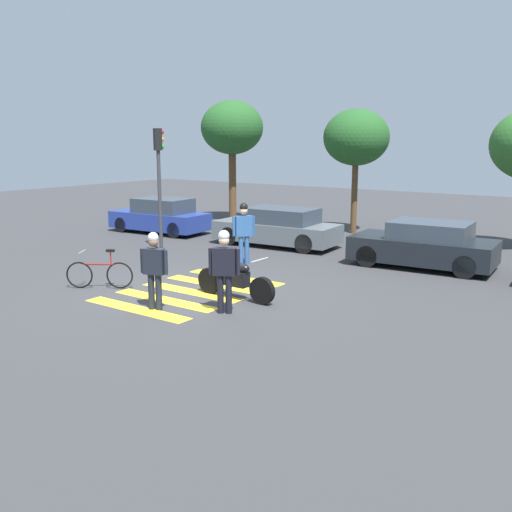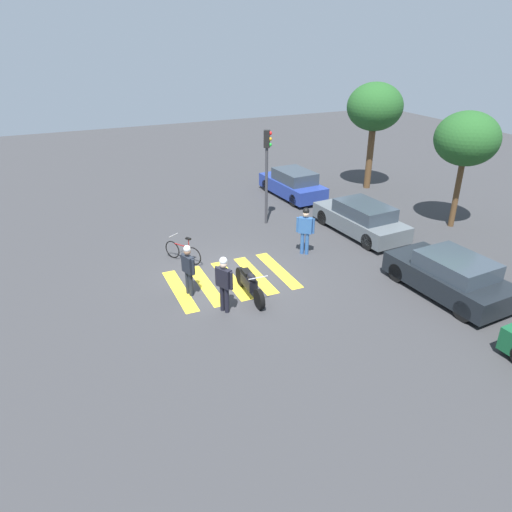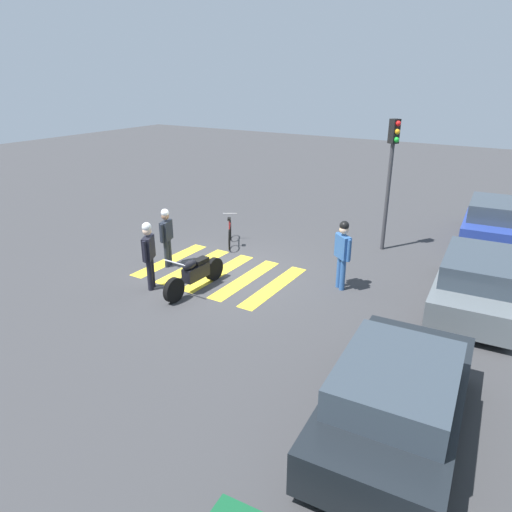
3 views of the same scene
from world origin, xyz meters
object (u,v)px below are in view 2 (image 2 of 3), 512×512
police_motorcycle (250,283)px  car_black_suv (450,276)px  pedestrian_bystander (305,227)px  car_grey_coupe (361,219)px  officer_by_motorcycle (224,280)px  leaning_bicycle (183,252)px  officer_on_foot (188,267)px  traffic_light_pole (267,162)px  car_blue_hatchback (293,184)px

police_motorcycle → car_black_suv: (2.46, 5.87, 0.19)m
pedestrian_bystander → car_grey_coupe: pedestrian_bystander is taller
officer_by_motorcycle → leaning_bicycle: bearing=-177.4°
officer_on_foot → car_black_suv: officer_on_foot is taller
traffic_light_pole → car_blue_hatchback: bearing=135.2°
officer_by_motorcycle → traffic_light_pole: size_ratio=0.45×
officer_by_motorcycle → car_black_suv: size_ratio=0.43×
officer_by_motorcycle → pedestrian_bystander: bearing=121.8°
car_grey_coupe → traffic_light_pole: (-2.64, -3.07, 2.07)m
pedestrian_bystander → traffic_light_pole: bearing=179.4°
car_grey_coupe → car_blue_hatchback: bearing=-177.0°
police_motorcycle → car_blue_hatchback: bearing=144.4°
officer_by_motorcycle → traffic_light_pole: traffic_light_pole is taller
leaning_bicycle → car_black_suv: 9.16m
car_black_suv → police_motorcycle: bearing=-112.8°
police_motorcycle → traffic_light_pole: bearing=150.0°
police_motorcycle → pedestrian_bystander: bearing=123.3°
police_motorcycle → car_grey_coupe: bearing=114.8°
officer_on_foot → pedestrian_bystander: 5.01m
car_blue_hatchback → car_grey_coupe: bearing=3.0°
leaning_bicycle → car_blue_hatchback: (-5.02, 7.20, 0.28)m
police_motorcycle → officer_on_foot: bearing=-117.3°
leaning_bicycle → officer_on_foot: size_ratio=0.84×
police_motorcycle → traffic_light_pole: size_ratio=0.55×
police_motorcycle → officer_by_motorcycle: officer_by_motorcycle is taller
pedestrian_bystander → car_black_suv: bearing=30.9°
leaning_bicycle → car_black_suv: car_black_suv is taller
pedestrian_bystander → traffic_light_pole: 3.83m
leaning_bicycle → traffic_light_pole: 5.46m
police_motorcycle → pedestrian_bystander: (-2.07, 3.16, 0.62)m
officer_on_foot → car_black_suv: 8.30m
police_motorcycle → pedestrian_bystander: 3.83m
leaning_bicycle → officer_on_foot: (2.44, -0.50, 0.61)m
car_blue_hatchback → car_black_suv: 10.81m
leaning_bicycle → officer_on_foot: officer_on_foot is taller
leaning_bicycle → car_grey_coupe: bearing=86.7°
police_motorcycle → officer_on_foot: officer_on_foot is taller
officer_on_foot → car_black_suv: size_ratio=0.41×
pedestrian_bystander → car_black_suv: pedestrian_bystander is taller
officer_on_foot → traffic_light_pole: 6.98m
officer_by_motorcycle → pedestrian_bystander: 4.94m
car_black_suv → car_blue_hatchback: bearing=179.4°
police_motorcycle → car_blue_hatchback: 10.27m
car_blue_hatchback → police_motorcycle: bearing=-35.6°
officer_by_motorcycle → car_grey_coupe: officer_by_motorcycle is taller
police_motorcycle → officer_on_foot: (-0.88, -1.71, 0.53)m
pedestrian_bystander → car_blue_hatchback: bearing=155.7°
police_motorcycle → traffic_light_pole: 6.78m
leaning_bicycle → traffic_light_pole: traffic_light_pole is taller
officer_by_motorcycle → traffic_light_pole: (-6.06, 4.23, 1.67)m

